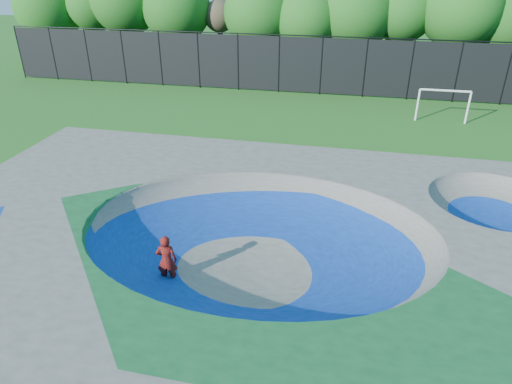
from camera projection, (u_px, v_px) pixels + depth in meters
ground at (259, 267)px, 14.54m from camera, size 120.00×120.00×0.00m
skate_deck at (259, 247)px, 14.20m from camera, size 22.00×14.00×1.50m
skater at (167, 260)px, 13.45m from camera, size 0.68×0.52×1.68m
skateboard at (169, 282)px, 13.82m from camera, size 0.80×0.30×0.05m
soccer_goal at (444, 100)px, 26.72m from camera, size 2.95×0.12×1.95m
fence at (321, 65)px, 31.80m from camera, size 48.09×0.09×4.04m
treeline at (325, 11)px, 34.74m from camera, size 54.63×7.19×8.62m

